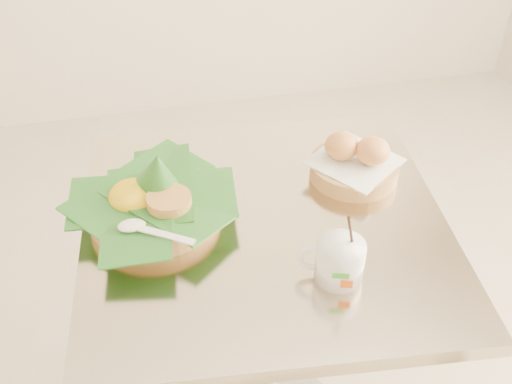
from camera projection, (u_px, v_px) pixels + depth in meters
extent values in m
cylinder|color=gray|center=(263.00, 344.00, 1.48)|extent=(0.07, 0.07, 0.69)
cube|color=beige|center=(265.00, 226.00, 1.26)|extent=(0.76, 0.76, 0.03)
cylinder|color=tan|center=(154.00, 207.00, 1.24)|extent=(0.25, 0.25, 0.04)
cone|color=#195A1E|center=(157.00, 173.00, 1.21)|extent=(0.12, 0.14, 0.13)
ellipsoid|color=yellow|center=(133.00, 196.00, 1.23)|extent=(0.10, 0.10, 0.05)
cylinder|color=#CC9347|center=(169.00, 201.00, 1.20)|extent=(0.08, 0.08, 0.02)
cylinder|color=tan|center=(354.00, 169.00, 1.35)|extent=(0.19, 0.19, 0.04)
cube|color=white|center=(355.00, 161.00, 1.33)|extent=(0.22, 0.22, 0.01)
ellipsoid|color=#B35929|center=(342.00, 146.00, 1.33)|extent=(0.07, 0.07, 0.06)
ellipsoid|color=#B35929|center=(373.00, 151.00, 1.31)|extent=(0.07, 0.07, 0.06)
cylinder|color=white|center=(340.00, 261.00, 1.10)|extent=(0.09, 0.09, 0.07)
torus|color=white|center=(312.00, 259.00, 1.11)|extent=(0.05, 0.03, 0.05)
cylinder|color=#492715|center=(342.00, 247.00, 1.08)|extent=(0.08, 0.08, 0.01)
cylinder|color=black|center=(351.00, 235.00, 1.07)|extent=(0.03, 0.03, 0.11)
cube|color=green|center=(341.00, 276.00, 1.06)|extent=(0.03, 0.01, 0.01)
cube|color=orange|center=(347.00, 284.00, 1.08)|extent=(0.02, 0.01, 0.02)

